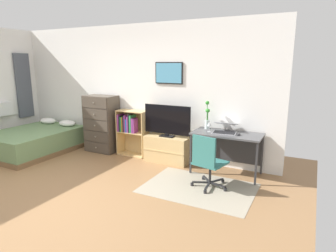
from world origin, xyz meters
TOP-DOWN VIEW (x-y plane):
  - ground_plane at (0.00, 0.00)m, footprint 7.20×7.20m
  - wall_back_with_posters at (0.01, 2.43)m, footprint 6.12×0.09m
  - area_rug at (1.94, 1.28)m, footprint 1.70×1.20m
  - bed at (-1.99, 1.42)m, footprint 1.46×1.91m
  - dresser at (-0.69, 2.15)m, footprint 0.70×0.46m
  - bookshelf at (0.03, 2.22)m, footprint 0.65×0.30m
  - tv_stand at (0.93, 2.17)m, footprint 0.88×0.41m
  - television at (0.93, 2.15)m, footprint 0.98×0.16m
  - desk at (2.14, 2.15)m, footprint 1.19×0.59m
  - office_chair at (2.05, 1.33)m, footprint 0.58×0.57m
  - laptop at (2.08, 2.14)m, footprint 0.45×0.47m
  - computer_mouse at (2.35, 2.02)m, footprint 0.06×0.10m
  - bamboo_vase at (1.71, 2.26)m, footprint 0.09×0.10m
  - wine_glass at (1.83, 2.02)m, footprint 0.07×0.07m

SIDE VIEW (x-z plane):
  - ground_plane at x=0.00m, z-range 0.00..0.00m
  - area_rug at x=1.94m, z-range 0.00..0.01m
  - bed at x=-1.99m, z-range -0.06..0.55m
  - tv_stand at x=0.93m, z-range 0.00..0.52m
  - office_chair at x=2.05m, z-range 0.03..0.89m
  - bookshelf at x=0.03m, z-range 0.09..1.05m
  - desk at x=2.14m, z-range 0.23..0.97m
  - dresser at x=-0.69m, z-range 0.00..1.24m
  - computer_mouse at x=2.35m, z-range 0.74..0.77m
  - laptop at x=2.08m, z-range 0.72..0.89m
  - television at x=0.93m, z-range 0.52..1.14m
  - wine_glass at x=1.83m, z-range 0.78..0.96m
  - bamboo_vase at x=1.71m, z-range 0.70..1.21m
  - wall_back_with_posters at x=0.01m, z-range 0.00..2.70m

